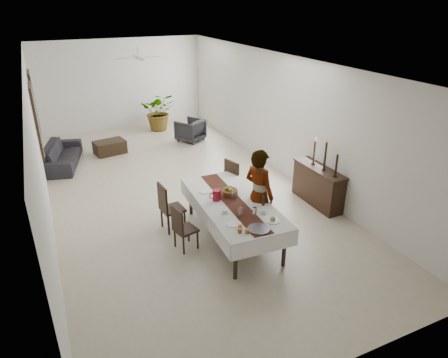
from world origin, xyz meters
TOP-DOWN VIEW (x-y plane):
  - floor at (0.00, 0.00)m, footprint 6.00×12.00m
  - ceiling at (0.00, 0.00)m, footprint 6.00×12.00m
  - wall_back at (0.00, 6.00)m, footprint 6.00×0.02m
  - wall_front at (0.00, -6.00)m, footprint 6.00×0.02m
  - wall_left at (-3.00, 0.00)m, footprint 0.02×12.00m
  - wall_right at (3.00, 0.00)m, footprint 0.02×12.00m
  - dining_table_top at (0.31, -2.58)m, footprint 1.21×2.66m
  - table_leg_fl at (-0.23, -3.79)m, footprint 0.08×0.08m
  - table_leg_fr at (0.73, -3.84)m, footprint 0.08×0.08m
  - table_leg_bl at (-0.11, -1.31)m, footprint 0.08×0.08m
  - table_leg_br at (0.85, -1.36)m, footprint 0.08×0.08m
  - tablecloth_top at (0.31, -2.58)m, footprint 1.42×2.87m
  - tablecloth_drape_left at (-0.33, -2.55)m, footprint 0.14×2.81m
  - tablecloth_drape_right at (0.95, -2.61)m, footprint 0.14×2.81m
  - tablecloth_drape_near at (0.24, -3.97)m, footprint 1.28×0.07m
  - tablecloth_drape_far at (0.37, -1.18)m, footprint 1.28×0.07m
  - table_runner at (0.31, -2.58)m, footprint 0.51×2.74m
  - red_pitcher at (0.04, -2.40)m, footprint 0.17×0.17m
  - pitcher_handle at (-0.05, -2.40)m, footprint 0.13×0.03m
  - wine_glass_near at (0.41, -3.29)m, footprint 0.08×0.08m
  - wine_glass_mid at (0.17, -3.17)m, footprint 0.08×0.08m
  - wine_glass_far at (0.37, -2.52)m, footprint 0.08×0.08m
  - teacup_right at (0.61, -3.24)m, footprint 0.10×0.10m
  - saucer_right at (0.61, -3.24)m, footprint 0.16×0.16m
  - teacup_left at (-0.04, -2.94)m, footprint 0.10×0.10m
  - saucer_left at (-0.04, -2.94)m, footprint 0.16×0.16m
  - plate_near_right at (0.62, -3.57)m, footprint 0.26×0.26m
  - bread_near_right at (0.62, -3.57)m, footprint 0.10×0.10m
  - plate_near_left at (-0.06, -3.38)m, footprint 0.26×0.26m
  - plate_far_left at (-0.01, -1.96)m, footprint 0.26×0.26m
  - serving_tray at (0.26, -3.72)m, footprint 0.39×0.39m
  - jam_jar_a at (0.01, -3.74)m, footprint 0.07×0.07m
  - jam_jar_b at (-0.09, -3.67)m, footprint 0.07×0.07m
  - jam_jar_c at (-0.03, -3.56)m, footprint 0.07×0.07m
  - fruit_basket at (0.38, -2.31)m, footprint 0.33×0.33m
  - fruit_red at (0.41, -2.29)m, footprint 0.10×0.10m
  - fruit_green at (0.33, -2.27)m, footprint 0.09×0.09m
  - fruit_yellow at (0.37, -2.36)m, footprint 0.09×0.09m
  - chair_right_near_seat at (0.64, -2.74)m, footprint 0.54×0.54m
  - chair_right_near_leg_fl at (0.75, -2.96)m, footprint 0.05×0.05m
  - chair_right_near_leg_fr at (0.86, -2.63)m, footprint 0.05×0.05m
  - chair_right_near_leg_bl at (0.42, -2.85)m, footprint 0.05×0.05m
  - chair_right_near_leg_br at (0.53, -2.52)m, footprint 0.05×0.05m
  - chair_right_near_back at (0.83, -2.80)m, footprint 0.17×0.42m
  - chair_right_far_seat at (0.70, -1.37)m, footprint 0.58×0.58m
  - chair_right_far_leg_fl at (0.94, -1.50)m, footprint 0.06×0.06m
  - chair_right_far_leg_fr at (0.83, -1.13)m, footprint 0.06×0.06m
  - chair_right_far_leg_bl at (0.57, -1.60)m, footprint 0.06×0.06m
  - chair_right_far_leg_br at (0.46, -1.23)m, footprint 0.06×0.06m
  - chair_right_far_back at (0.91, -1.31)m, footprint 0.17×0.46m
  - chair_left_near_seat at (-0.67, -2.54)m, footprint 0.47×0.47m
  - chair_left_near_leg_fl at (-0.86, -2.42)m, footprint 0.05×0.05m
  - chair_left_near_leg_fr at (-0.79, -2.73)m, footprint 0.05×0.05m
  - chair_left_near_leg_bl at (-0.55, -2.35)m, footprint 0.05×0.05m
  - chair_left_near_leg_br at (-0.48, -2.66)m, footprint 0.05×0.05m
  - chair_left_near_back at (-0.85, -2.58)m, footprint 0.12×0.39m
  - chair_left_far_seat at (-0.67, -1.75)m, footprint 0.49×0.49m
  - chair_left_far_leg_fl at (-0.87, -1.58)m, footprint 0.05×0.05m
  - chair_left_far_leg_fr at (-0.84, -1.95)m, footprint 0.05×0.05m
  - chair_left_far_leg_bl at (-0.51, -1.55)m, footprint 0.05×0.05m
  - chair_left_far_leg_br at (-0.48, -1.91)m, footprint 0.05×0.05m
  - chair_left_far_back at (-0.88, -1.77)m, footprint 0.08×0.45m
  - woman at (0.82, -2.73)m, footprint 0.65×0.80m
  - sideboard_body at (2.78, -2.09)m, footprint 0.39×1.47m
  - sideboard_top at (2.78, -2.09)m, footprint 0.43×1.53m
  - candlestick_near_base at (2.78, -2.63)m, footprint 0.10×0.10m
  - candlestick_near_shaft at (2.78, -2.63)m, footprint 0.05×0.05m
  - candlestick_near_candle at (2.78, -2.63)m, footprint 0.04×0.04m
  - candlestick_mid_base at (2.78, -2.23)m, footprint 0.10×0.10m
  - candlestick_mid_shaft at (2.78, -2.23)m, footprint 0.05×0.05m
  - candlestick_mid_candle at (2.78, -2.23)m, footprint 0.04×0.04m
  - candlestick_far_base at (2.78, -1.84)m, footprint 0.10×0.10m
  - candlestick_far_shaft at (2.78, -1.84)m, footprint 0.05×0.05m
  - candlestick_far_candle at (2.78, -1.84)m, footprint 0.04×0.04m
  - sofa at (-2.48, 2.98)m, footprint 1.34×2.30m
  - armchair at (1.67, 3.47)m, footprint 1.11×1.11m
  - coffee_table at (-1.05, 3.39)m, footprint 1.01×0.76m
  - potted_plant at (1.10, 5.13)m, footprint 1.52×1.41m
  - mirror_frame_near at (-2.96, 2.20)m, footprint 0.06×1.05m
  - mirror_glass_near at (-2.92, 2.20)m, footprint 0.01×0.90m
  - mirror_frame_far at (-2.96, 4.30)m, footprint 0.06×1.05m
  - mirror_glass_far at (-2.92, 4.30)m, footprint 0.01×0.90m
  - fan_rod at (0.00, 3.00)m, footprint 0.04×0.04m
  - fan_hub at (0.00, 3.00)m, footprint 0.16×0.16m
  - fan_blade_n at (0.00, 3.35)m, footprint 0.10×0.55m
  - fan_blade_s at (0.00, 2.65)m, footprint 0.10×0.55m
  - fan_blade_e at (0.35, 3.00)m, footprint 0.55×0.10m
  - fan_blade_w at (-0.35, 3.00)m, footprint 0.55×0.10m

SIDE VIEW (x-z plane):
  - floor at x=0.00m, z-range 0.00..0.00m
  - chair_left_near_leg_fl at x=-0.86m, z-range 0.00..0.39m
  - chair_left_near_leg_fr at x=-0.79m, z-range 0.00..0.39m
  - chair_left_near_leg_bl at x=-0.55m, z-range 0.00..0.39m
  - chair_left_near_leg_br at x=-0.48m, z-range 0.00..0.39m
  - coffee_table at x=-1.05m, z-range 0.00..0.41m
  - chair_right_near_leg_fl at x=0.75m, z-range 0.00..0.42m
  - chair_right_near_leg_fr at x=0.86m, z-range 0.00..0.42m
  - chair_right_near_leg_bl at x=0.42m, z-range 0.00..0.42m
  - chair_right_near_leg_br at x=0.53m, z-range 0.00..0.42m
  - chair_left_far_leg_fl at x=-0.87m, z-range 0.00..0.44m
  - chair_left_far_leg_fr at x=-0.84m, z-range 0.00..0.44m
  - chair_left_far_leg_bl at x=-0.51m, z-range 0.00..0.44m
  - chair_left_far_leg_br at x=-0.48m, z-range 0.00..0.44m
  - chair_right_far_leg_fl at x=0.94m, z-range 0.00..0.46m
  - chair_right_far_leg_fr at x=0.83m, z-range 0.00..0.46m
  - chair_right_far_leg_bl at x=0.57m, z-range 0.00..0.46m
  - chair_right_far_leg_br at x=0.46m, z-range 0.00..0.46m
  - sofa at x=-2.48m, z-range 0.00..0.63m
  - armchair at x=1.67m, z-range 0.00..0.74m
  - table_leg_fl at x=-0.23m, z-range 0.00..0.76m
  - table_leg_fr at x=0.73m, z-range 0.00..0.76m
  - table_leg_bl at x=-0.11m, z-range 0.00..0.76m
  - table_leg_br at x=0.85m, z-range 0.00..0.76m
  - chair_left_near_seat at x=-0.67m, z-range 0.39..0.43m
  - sideboard_body at x=2.78m, z-range 0.00..0.88m
  - chair_right_near_seat at x=0.64m, z-range 0.42..0.47m
  - chair_left_far_seat at x=-0.67m, z-range 0.44..0.49m
  - chair_right_far_seat at x=0.70m, z-range 0.46..0.52m
  - tablecloth_drape_left at x=-0.33m, z-range 0.50..0.83m
  - tablecloth_drape_right at x=0.95m, z-range 0.50..0.83m
  - tablecloth_drape_near at x=0.24m, z-range 0.50..0.83m
  - tablecloth_drape_far at x=0.37m, z-range 0.50..0.83m
  - chair_left_near_back at x=-0.85m, z-range 0.43..0.92m
  - potted_plant at x=1.10m, z-range 0.00..1.38m
  - chair_right_near_back at x=0.83m, z-range 0.47..1.02m
  - chair_left_far_back at x=-0.88m, z-range 0.49..1.06m
  - dining_table_top at x=0.31m, z-range 0.76..0.82m
  - chair_right_far_back at x=0.91m, z-range 0.51..1.11m
  - tablecloth_top at x=0.31m, z-range 0.82..0.83m
  - table_runner at x=0.31m, z-range 0.83..0.83m
  - saucer_right at x=0.61m, z-range 0.83..0.84m
  - saucer_left at x=-0.04m, z-range 0.83..0.84m
  - plate_near_right at x=0.62m, z-range 0.83..0.85m
  - plate_near_left at x=-0.06m, z-range 0.83..0.85m
  - plate_far_left at x=-0.01m, z-range 0.83..0.85m
  - serving_tray at x=0.26m, z-range 0.83..0.85m
  - teacup_right at x=0.61m, z-range 0.83..0.89m
  - teacup_left at x=-0.04m, z-range 0.83..0.89m
  - bread_near_right at x=0.62m, z-range 0.82..0.92m
  - jam_jar_a at x=0.01m, z-range 0.83..0.91m
  - jam_jar_b at x=-0.09m, z-range 0.83..0.91m
  - jam_jar_c at x=-0.03m, z-range 0.83..0.91m
  - fruit_basket at x=0.38m, z-range 0.83..0.94m
  - sideboard_top at x=2.78m, z-range 0.88..0.91m
  - wine_glass_near at x=0.41m, z-range 0.83..1.01m
  - wine_glass_mid at x=0.17m, z-range 0.83..1.01m
  - wine_glass_far at x=0.37m, z-range 0.83..1.01m
  - candlestick_near_base at x=2.78m, z-range 0.91..0.94m
  - candlestick_mid_base at x=2.78m, z-range 0.91..0.94m
  - candlestick_far_base at x=2.78m, z-range 0.91..0.94m
  - red_pitcher at x=0.04m, z-range 0.83..1.05m
  - pitcher_handle at x=-0.05m, z-range 0.87..1.00m
  - woman at x=0.82m, z-range 0.00..1.88m
  - fruit_red at x=0.41m, z-range 0.92..1.01m
  - fruit_green at x=0.33m, z-range 0.92..1.01m
  - fruit_yellow at x=0.37m, z-range 0.92..1.01m
  - candlestick_near_shaft at x=2.78m, z-range 0.94..1.43m
  - candlestick_far_shaft at x=2.78m, z-range 0.94..1.48m
  - candlestick_mid_shaft at x=2.78m, z-range 0.94..1.58m
  - candlestick_near_candle at x=2.78m, z-range 1.43..1.51m
  - candlestick_far_candle at x=2.78m, z-range 1.48..1.56m
  - wall_back at x=0.00m, z-range 0.00..3.20m
  - wall_front at x=0.00m, z-range 0.00..3.20m
  - wall_left at x=-3.00m, z-range 0.00..3.20m
  - wall_right at x=3.00m, z-range 0.00..3.20m
  - mirror_frame_near at x=-2.96m, z-range 0.67..2.53m
  - mirror_glass_near at x=-2.92m, z-range 0.75..2.45m
  - mirror_frame_far at x=-2.96m, z-range 0.67..2.53m
  - mirror_glass_far at x=-2.92m, z-range 0.75..2.45m
  - candlestick_mid_candle at x=2.78m, z-range 1.58..1.66m
  - fan_hub at x=0.00m, z-range 2.86..2.94m
  - fan_blade_n at x=0.00m, z-range 2.89..2.91m
  - fan_blade_s at x=0.00m, z-range 2.89..2.91m
  - fan_blade_e at x=0.35m, z-range 2.89..2.91m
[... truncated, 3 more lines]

